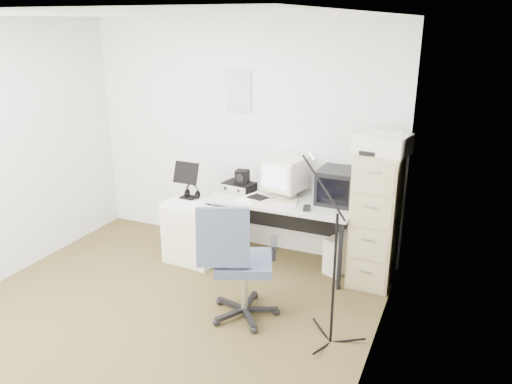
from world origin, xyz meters
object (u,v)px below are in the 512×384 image
at_px(desk, 282,231).
at_px(office_chair, 244,261).
at_px(filing_cabinet, 376,219).
at_px(side_cart, 193,231).

distance_m(desk, office_chair, 1.08).
bearing_deg(filing_cabinet, side_cart, -169.70).
distance_m(filing_cabinet, desk, 0.99).
height_order(filing_cabinet, desk, filing_cabinet).
bearing_deg(filing_cabinet, office_chair, -129.10).
relative_size(filing_cabinet, desk, 0.87).
relative_size(office_chair, side_cart, 1.59).
relative_size(filing_cabinet, office_chair, 1.22).
relative_size(desk, office_chair, 1.41).
bearing_deg(side_cart, filing_cabinet, 14.71).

